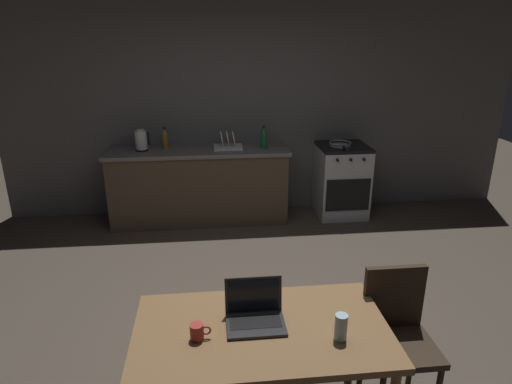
{
  "coord_description": "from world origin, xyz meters",
  "views": [
    {
      "loc": [
        -0.39,
        -2.99,
        2.23
      ],
      "look_at": [
        0.0,
        0.61,
        0.92
      ],
      "focal_mm": 31.35,
      "sensor_mm": 36.0,
      "label": 1
    }
  ],
  "objects_px": {
    "laptop": "(255,315)",
    "bottle_b": "(165,138)",
    "frying_pan": "(340,144)",
    "electric_kettle": "(141,140)",
    "dish_rack": "(228,144)",
    "coffee_mug": "(197,332)",
    "dining_table": "(262,338)",
    "chair": "(397,330)",
    "bottle": "(264,138)",
    "stove_oven": "(341,180)",
    "drinking_glass": "(341,327)"
  },
  "relations": [
    {
      "from": "laptop",
      "to": "bottle_b",
      "type": "distance_m",
      "value": 3.32
    },
    {
      "from": "frying_pan",
      "to": "bottle_b",
      "type": "height_order",
      "value": "bottle_b"
    },
    {
      "from": "laptop",
      "to": "electric_kettle",
      "type": "distance_m",
      "value": 3.32
    },
    {
      "from": "laptop",
      "to": "dish_rack",
      "type": "relative_size",
      "value": 0.94
    },
    {
      "from": "frying_pan",
      "to": "coffee_mug",
      "type": "height_order",
      "value": "frying_pan"
    },
    {
      "from": "laptop",
      "to": "coffee_mug",
      "type": "relative_size",
      "value": 2.88
    },
    {
      "from": "dish_rack",
      "to": "bottle_b",
      "type": "height_order",
      "value": "bottle_b"
    },
    {
      "from": "dining_table",
      "to": "electric_kettle",
      "type": "bearing_deg",
      "value": 107.85
    },
    {
      "from": "chair",
      "to": "coffee_mug",
      "type": "distance_m",
      "value": 1.24
    },
    {
      "from": "bottle",
      "to": "chair",
      "type": "bearing_deg",
      "value": -81.52
    },
    {
      "from": "chair",
      "to": "laptop",
      "type": "relative_size",
      "value": 2.81
    },
    {
      "from": "bottle",
      "to": "coffee_mug",
      "type": "height_order",
      "value": "bottle"
    },
    {
      "from": "chair",
      "to": "dish_rack",
      "type": "distance_m",
      "value": 3.21
    },
    {
      "from": "electric_kettle",
      "to": "coffee_mug",
      "type": "height_order",
      "value": "electric_kettle"
    },
    {
      "from": "frying_pan",
      "to": "dish_rack",
      "type": "height_order",
      "value": "dish_rack"
    },
    {
      "from": "electric_kettle",
      "to": "frying_pan",
      "type": "height_order",
      "value": "electric_kettle"
    },
    {
      "from": "stove_oven",
      "to": "bottle",
      "type": "relative_size",
      "value": 3.32
    },
    {
      "from": "electric_kettle",
      "to": "dish_rack",
      "type": "height_order",
      "value": "electric_kettle"
    },
    {
      "from": "frying_pan",
      "to": "coffee_mug",
      "type": "xyz_separation_m",
      "value": [
        -1.69,
        -3.23,
        -0.17
      ]
    },
    {
      "from": "frying_pan",
      "to": "laptop",
      "type": "bearing_deg",
      "value": -113.87
    },
    {
      "from": "electric_kettle",
      "to": "coffee_mug",
      "type": "distance_m",
      "value": 3.34
    },
    {
      "from": "laptop",
      "to": "bottle_b",
      "type": "bearing_deg",
      "value": 108.53
    },
    {
      "from": "coffee_mug",
      "to": "electric_kettle",
      "type": "bearing_deg",
      "value": 101.92
    },
    {
      "from": "bottle",
      "to": "coffee_mug",
      "type": "bearing_deg",
      "value": -103.07
    },
    {
      "from": "bottle",
      "to": "dish_rack",
      "type": "relative_size",
      "value": 0.8
    },
    {
      "from": "drinking_glass",
      "to": "bottle_b",
      "type": "relative_size",
      "value": 0.57
    },
    {
      "from": "stove_oven",
      "to": "chair",
      "type": "distance_m",
      "value": 3.1
    },
    {
      "from": "stove_oven",
      "to": "bottle_b",
      "type": "relative_size",
      "value": 3.55
    },
    {
      "from": "bottle",
      "to": "bottle_b",
      "type": "height_order",
      "value": "bottle"
    },
    {
      "from": "electric_kettle",
      "to": "drinking_glass",
      "type": "bearing_deg",
      "value": -66.86
    },
    {
      "from": "electric_kettle",
      "to": "chair",
      "type": "bearing_deg",
      "value": -58.37
    },
    {
      "from": "drinking_glass",
      "to": "bottle_b",
      "type": "distance_m",
      "value": 3.62
    },
    {
      "from": "chair",
      "to": "bottle",
      "type": "height_order",
      "value": "bottle"
    },
    {
      "from": "stove_oven",
      "to": "electric_kettle",
      "type": "xyz_separation_m",
      "value": [
        -2.43,
        0.0,
        0.57
      ]
    },
    {
      "from": "bottle",
      "to": "drinking_glass",
      "type": "xyz_separation_m",
      "value": [
        -0.01,
        -3.29,
        -0.24
      ]
    },
    {
      "from": "coffee_mug",
      "to": "bottle",
      "type": "bearing_deg",
      "value": 76.93
    },
    {
      "from": "dining_table",
      "to": "laptop",
      "type": "bearing_deg",
      "value": 118.82
    },
    {
      "from": "electric_kettle",
      "to": "bottle",
      "type": "distance_m",
      "value": 1.44
    },
    {
      "from": "bottle",
      "to": "stove_oven",
      "type": "bearing_deg",
      "value": 2.72
    },
    {
      "from": "stove_oven",
      "to": "coffee_mug",
      "type": "relative_size",
      "value": 8.15
    },
    {
      "from": "dish_rack",
      "to": "coffee_mug",
      "type": "bearing_deg",
      "value": -95.63
    },
    {
      "from": "dining_table",
      "to": "frying_pan",
      "type": "bearing_deg",
      "value": 66.98
    },
    {
      "from": "chair",
      "to": "bottle",
      "type": "relative_size",
      "value": 3.29
    },
    {
      "from": "chair",
      "to": "bottle_b",
      "type": "xyz_separation_m",
      "value": [
        -1.62,
        3.14,
        0.51
      ]
    },
    {
      "from": "coffee_mug",
      "to": "drinking_glass",
      "type": "bearing_deg",
      "value": -6.22
    },
    {
      "from": "drinking_glass",
      "to": "dish_rack",
      "type": "relative_size",
      "value": 0.43
    },
    {
      "from": "frying_pan",
      "to": "bottle_b",
      "type": "distance_m",
      "value": 2.12
    },
    {
      "from": "drinking_glass",
      "to": "dining_table",
      "type": "bearing_deg",
      "value": 161.1
    },
    {
      "from": "drinking_glass",
      "to": "chair",
      "type": "bearing_deg",
      "value": 32.17
    },
    {
      "from": "laptop",
      "to": "bottle",
      "type": "distance_m",
      "value": 3.14
    }
  ]
}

